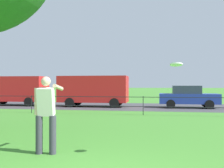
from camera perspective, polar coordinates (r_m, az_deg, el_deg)
street_strip at (r=19.97m, az=7.71°, el=-4.76°), size 80.00×7.18×0.01m
park_fence at (r=14.27m, az=6.61°, el=-3.85°), size 37.94×0.04×1.00m
person_thrower at (r=6.42m, az=-13.78°, el=-5.77°), size 0.51×0.82×1.78m
frisbee at (r=5.88m, az=13.43°, el=4.04°), size 0.29×0.29×0.07m
panel_van_center at (r=22.43m, az=-19.93°, el=-1.01°), size 5.03×2.17×2.24m
panel_van_left at (r=19.82m, az=-3.89°, el=-1.12°), size 5.03×2.17×2.24m
car_blue_far_right at (r=19.45m, az=15.80°, el=-2.58°), size 4.00×1.82×1.54m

